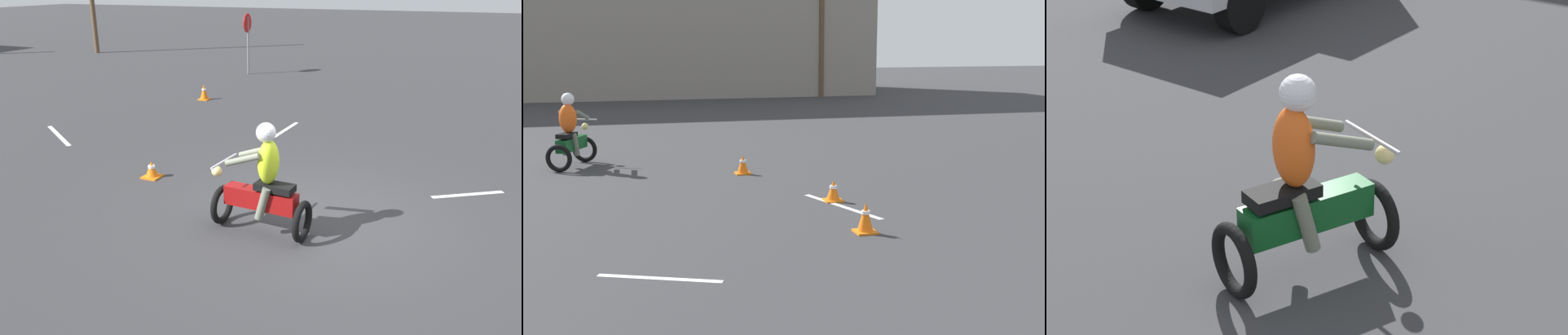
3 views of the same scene
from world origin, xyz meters
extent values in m
plane|color=#333335|center=(0.00, 0.00, 0.00)|extent=(120.00, 120.00, 0.00)
torus|color=black|center=(-0.70, 1.27, 0.30)|extent=(0.61, 0.14, 0.60)
torus|color=black|center=(-0.80, -0.02, 0.30)|extent=(0.61, 0.14, 0.60)
cube|color=maroon|center=(-0.75, 0.63, 0.52)|extent=(0.32, 1.11, 0.28)
cube|color=black|center=(-0.77, 0.41, 0.74)|extent=(0.30, 0.58, 0.10)
cylinder|color=silver|center=(-0.71, 1.22, 1.00)|extent=(0.70, 0.09, 0.04)
sphere|color=#F2E08C|center=(-0.70, 1.35, 0.82)|extent=(0.17, 0.17, 0.16)
ellipsoid|color=#CCEA26|center=(-0.76, 0.51, 1.10)|extent=(0.42, 0.31, 0.64)
cylinder|color=slate|center=(-0.54, 0.79, 1.15)|extent=(0.13, 0.55, 0.27)
cylinder|color=slate|center=(-0.94, 0.82, 1.15)|extent=(0.13, 0.55, 0.27)
cylinder|color=slate|center=(-0.62, 0.52, 0.52)|extent=(0.14, 0.25, 0.51)
cylinder|color=slate|center=(-0.90, 0.54, 0.52)|extent=(0.14, 0.25, 0.51)
sphere|color=white|center=(-0.76, 0.55, 1.52)|extent=(0.30, 0.30, 0.28)
cylinder|color=slate|center=(11.46, 6.27, 1.10)|extent=(0.07, 0.07, 2.20)
cylinder|color=red|center=(11.46, 6.29, 1.95)|extent=(0.70, 0.03, 0.70)
cylinder|color=white|center=(11.46, 6.31, 1.95)|extent=(0.60, 0.01, 0.60)
cube|color=orange|center=(6.71, 5.65, 0.01)|extent=(0.32, 0.32, 0.03)
cone|color=orange|center=(6.71, 5.65, 0.25)|extent=(0.24, 0.24, 0.45)
cylinder|color=white|center=(6.71, 5.65, 0.32)|extent=(0.13, 0.13, 0.05)
cube|color=orange|center=(0.48, 3.35, 0.01)|extent=(0.32, 0.32, 0.03)
cone|color=orange|center=(0.48, 3.35, 0.17)|extent=(0.24, 0.24, 0.28)
cylinder|color=white|center=(0.48, 3.35, 0.21)|extent=(0.13, 0.13, 0.05)
cube|color=silver|center=(4.35, 2.16, 0.00)|extent=(1.78, 0.19, 0.01)
cube|color=silver|center=(1.93, 6.98, 0.00)|extent=(1.17, 1.68, 0.01)
cube|color=silver|center=(1.88, -2.15, 0.00)|extent=(0.82, 1.17, 0.01)
camera|label=1|loc=(-6.93, -1.96, 3.47)|focal=35.00mm
camera|label=2|loc=(-6.82, -3.81, 2.87)|focal=50.00mm
camera|label=3|loc=(-3.56, 7.11, 4.28)|focal=70.00mm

